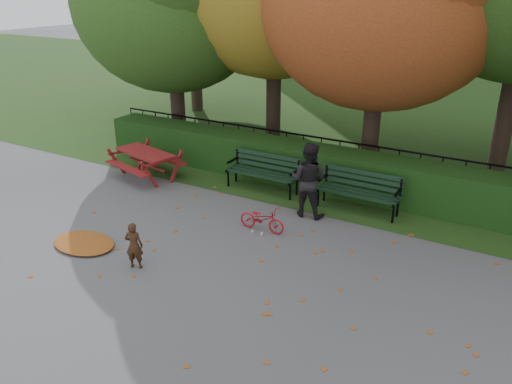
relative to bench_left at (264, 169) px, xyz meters
The scene contains 12 objects.
ground 3.96m from the bench_left, 70.65° to the right, with size 90.00×90.00×0.00m, color slate.
grass_strip 10.39m from the bench_left, 82.81° to the left, with size 90.00×90.00×0.00m, color #223C17.
hedge 1.53m from the bench_left, 31.58° to the left, with size 13.00×0.90×1.00m, color black.
iron_fence 2.06m from the bench_left, 50.89° to the left, with size 14.00×0.04×1.02m.
bench_left is the anchor object (origin of this frame).
bench_right 2.40m from the bench_left, ahead, with size 1.80×0.57×0.88m.
picnic_table 3.11m from the bench_left, 164.71° to the right, with size 1.93×1.69×0.81m.
leaf_pile 4.53m from the bench_left, 111.66° to the right, with size 1.32×0.91×0.09m, color brown.
leaf_scatter 3.68m from the bench_left, 69.08° to the right, with size 9.00×5.70×0.01m, color brown, non-canonical shape.
child 4.30m from the bench_left, 93.09° to the right, with size 0.32×0.21×0.88m, color #392112.
adult 1.74m from the bench_left, 27.85° to the right, with size 0.80×0.62×1.64m, color black.
bicycle 2.21m from the bench_left, 62.03° to the right, with size 0.34×0.99×0.52m, color #B2101F.
Camera 1 is at (4.14, -6.19, 4.72)m, focal length 35.00 mm.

